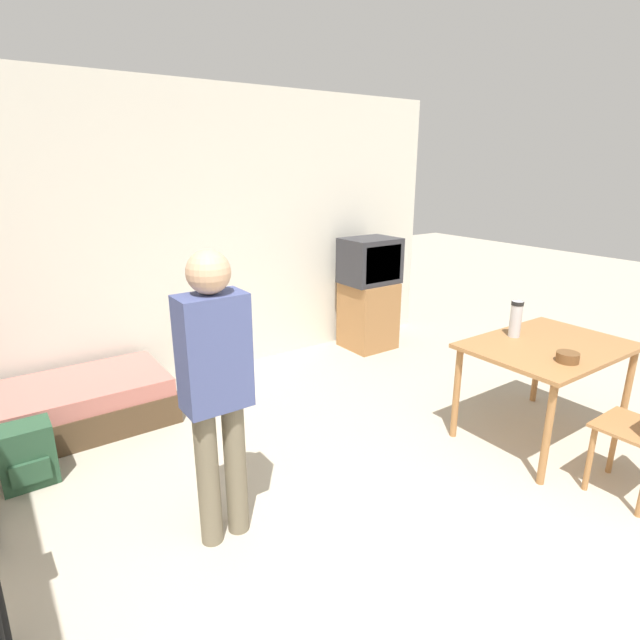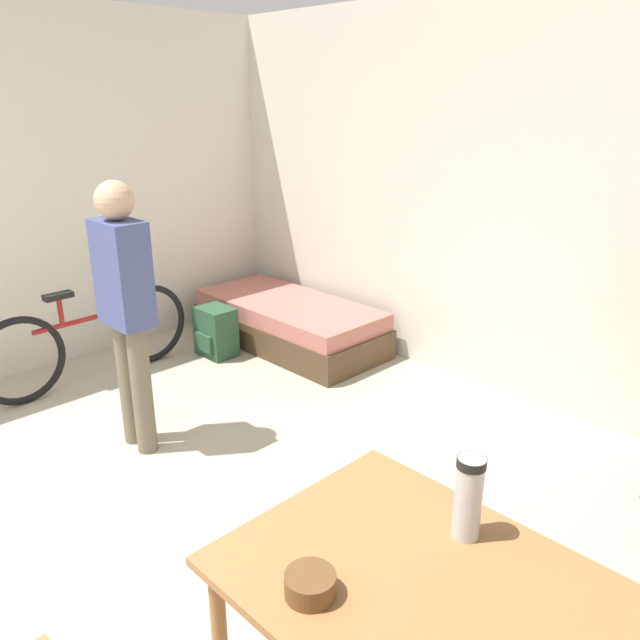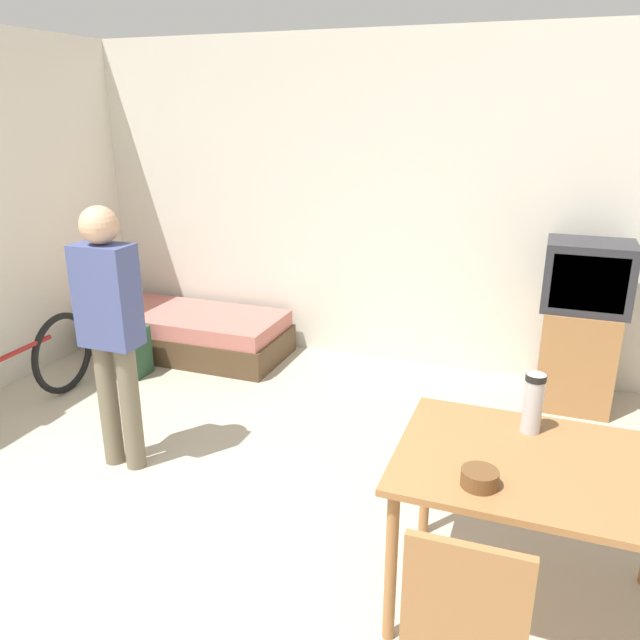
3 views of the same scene
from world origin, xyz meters
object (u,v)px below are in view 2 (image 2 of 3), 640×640
object	(u,v)px
thermos_flask	(469,494)
backpack	(215,332)
daybed	(289,323)
person_standing	(126,301)
mate_bowl	(310,585)
bicycle	(89,340)
dining_table	(430,612)

from	to	relation	value
thermos_flask	backpack	bearing A→B (deg)	157.87
daybed	person_standing	world-z (taller)	person_standing
thermos_flask	mate_bowl	world-z (taller)	thermos_flask
bicycle	backpack	size ratio (longest dim) A/B	4.01
daybed	bicycle	distance (m)	1.64
backpack	thermos_flask	bearing A→B (deg)	-22.13
backpack	mate_bowl	bearing A→B (deg)	-30.84
daybed	mate_bowl	distance (m)	3.74
daybed	bicycle	xyz separation A→B (m)	(-0.47, -1.56, 0.14)
dining_table	bicycle	world-z (taller)	dining_table
person_standing	mate_bowl	bearing A→B (deg)	-16.29
dining_table	person_standing	world-z (taller)	person_standing
dining_table	person_standing	xyz separation A→B (m)	(-2.41, 0.38, 0.28)
daybed	mate_bowl	world-z (taller)	mate_bowl
dining_table	daybed	bearing A→B (deg)	144.49
bicycle	mate_bowl	distance (m)	3.41
daybed	backpack	xyz separation A→B (m)	(-0.24, -0.60, 0.01)
daybed	person_standing	size ratio (longest dim) A/B	1.07
dining_table	thermos_flask	size ratio (longest dim) A/B	4.21
mate_bowl	dining_table	bearing A→B (deg)	49.94
person_standing	thermos_flask	size ratio (longest dim) A/B	5.82
person_standing	dining_table	bearing A→B (deg)	-8.95
backpack	person_standing	bearing A→B (deg)	-54.28
daybed	thermos_flask	xyz separation A→B (m)	(2.96, -1.90, 0.71)
daybed	dining_table	world-z (taller)	dining_table
thermos_flask	backpack	world-z (taller)	thermos_flask
daybed	person_standing	xyz separation A→B (m)	(0.60, -1.77, 0.75)
thermos_flask	daybed	bearing A→B (deg)	147.27
daybed	mate_bowl	bearing A→B (deg)	-40.79
daybed	person_standing	bearing A→B (deg)	-71.15
dining_table	backpack	distance (m)	3.63
bicycle	dining_table	bearing A→B (deg)	-9.64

